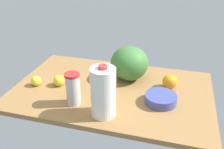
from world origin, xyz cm
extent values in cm
cube|color=olive|center=(0.00, 0.00, 1.50)|extent=(120.00, 76.00, 3.00)
cylinder|color=silver|center=(16.34, 20.62, 11.64)|extent=(7.92, 7.92, 17.29)
cylinder|color=red|center=(16.34, 20.62, 20.99)|extent=(8.15, 8.15, 1.40)
cylinder|color=white|center=(-2.60, 25.77, 16.31)|extent=(12.81, 12.81, 26.63)
cylinder|color=red|center=(-2.60, 25.77, 30.53)|extent=(4.48, 4.48, 1.80)
ellipsoid|color=#397232|center=(-7.14, -16.23, 13.99)|extent=(24.34, 24.34, 21.99)
cylinder|color=#3E4893|center=(-30.26, 7.17, 5.53)|extent=(17.76, 17.76, 5.06)
sphere|color=yellow|center=(33.21, 4.69, 6.44)|extent=(6.89, 6.89, 6.89)
sphere|color=yellow|center=(-0.50, 11.16, 6.89)|extent=(7.78, 7.78, 7.78)
sphere|color=yellow|center=(47.06, 8.50, 6.14)|extent=(6.28, 6.28, 6.28)
sphere|color=orange|center=(-33.78, -10.80, 7.45)|extent=(8.90, 8.90, 8.90)
camera|label=1|loc=(-35.24, 127.07, 82.53)|focal=40.00mm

